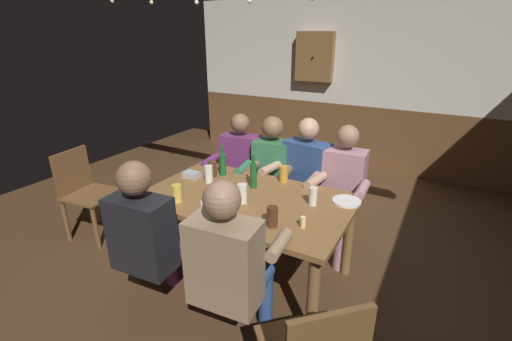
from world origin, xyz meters
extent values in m
plane|color=#4C331E|center=(0.00, 0.00, 0.00)|extent=(7.07, 7.07, 0.00)
cube|color=silver|center=(0.00, 3.01, 1.68)|extent=(5.27, 0.12, 1.49)
cube|color=brown|center=(0.00, 3.01, 0.47)|extent=(5.27, 0.12, 0.93)
cube|color=brown|center=(0.00, -0.09, 0.70)|extent=(1.62, 0.98, 0.04)
cylinder|color=brown|center=(-0.73, -0.50, 0.34)|extent=(0.08, 0.08, 0.68)
cylinder|color=brown|center=(0.73, -0.50, 0.34)|extent=(0.08, 0.08, 0.68)
cylinder|color=brown|center=(-0.73, 0.32, 0.34)|extent=(0.08, 0.08, 0.68)
cylinder|color=brown|center=(0.73, 0.32, 0.34)|extent=(0.08, 0.08, 0.68)
cube|color=#6B2D66|center=(-0.55, 0.70, 0.71)|extent=(0.44, 0.27, 0.50)
sphere|color=brown|center=(-0.55, 0.70, 1.08)|extent=(0.19, 0.19, 0.19)
cylinder|color=silver|center=(-0.41, 0.59, 0.48)|extent=(0.19, 0.39, 0.13)
cylinder|color=silver|center=(-0.64, 0.55, 0.48)|extent=(0.19, 0.39, 0.13)
cylinder|color=silver|center=(-0.38, 0.40, 0.21)|extent=(0.10, 0.10, 0.42)
cylinder|color=silver|center=(-0.60, 0.36, 0.21)|extent=(0.10, 0.10, 0.42)
cylinder|color=brown|center=(-0.27, 0.50, 0.73)|extent=(0.13, 0.29, 0.08)
cylinder|color=#6B2D66|center=(-0.74, 0.42, 0.73)|extent=(0.13, 0.29, 0.08)
cube|color=#33724C|center=(-0.18, 0.70, 0.71)|extent=(0.39, 0.29, 0.49)
sphere|color=brown|center=(-0.18, 0.70, 1.09)|extent=(0.21, 0.21, 0.21)
cylinder|color=#B78493|center=(-0.06, 0.57, 0.48)|extent=(0.20, 0.42, 0.13)
cylinder|color=#B78493|center=(-0.25, 0.54, 0.48)|extent=(0.20, 0.42, 0.13)
cylinder|color=#B78493|center=(-0.03, 0.37, 0.21)|extent=(0.10, 0.10, 0.42)
cylinder|color=#B78493|center=(-0.22, 0.34, 0.21)|extent=(0.10, 0.10, 0.42)
cylinder|color=brown|center=(0.07, 0.49, 0.73)|extent=(0.13, 0.29, 0.08)
cylinder|color=#33724C|center=(-0.34, 0.42, 0.73)|extent=(0.13, 0.29, 0.08)
cube|color=#2D4C84|center=(0.18, 0.70, 0.73)|extent=(0.44, 0.27, 0.53)
sphere|color=tan|center=(0.18, 0.70, 1.12)|extent=(0.20, 0.20, 0.20)
cylinder|color=#997F60|center=(0.27, 0.54, 0.48)|extent=(0.19, 0.42, 0.13)
cylinder|color=#997F60|center=(0.05, 0.57, 0.48)|extent=(0.19, 0.42, 0.13)
cylinder|color=#997F60|center=(0.24, 0.34, 0.21)|extent=(0.10, 0.10, 0.42)
cylinder|color=#997F60|center=(0.01, 0.37, 0.21)|extent=(0.10, 0.10, 0.42)
cylinder|color=tan|center=(0.38, 0.42, 0.75)|extent=(0.12, 0.29, 0.08)
cylinder|color=tan|center=(-0.09, 0.50, 0.75)|extent=(0.12, 0.29, 0.08)
cube|color=#B78493|center=(0.55, 0.70, 0.72)|extent=(0.37, 0.24, 0.51)
sphere|color=#9E755B|center=(0.55, 0.70, 1.10)|extent=(0.20, 0.20, 0.20)
cylinder|color=#B78493|center=(0.65, 0.56, 0.48)|extent=(0.15, 0.42, 0.13)
cylinder|color=#B78493|center=(0.45, 0.55, 0.48)|extent=(0.15, 0.42, 0.13)
cylinder|color=#B78493|center=(0.66, 0.35, 0.21)|extent=(0.10, 0.10, 0.42)
cylinder|color=#B78493|center=(0.46, 0.34, 0.21)|extent=(0.10, 0.10, 0.42)
cylinder|color=#B78493|center=(0.77, 0.46, 0.74)|extent=(0.09, 0.28, 0.08)
cylinder|color=#B78493|center=(0.35, 0.44, 0.74)|extent=(0.09, 0.28, 0.08)
cube|color=black|center=(-0.32, -0.88, 0.72)|extent=(0.42, 0.26, 0.51)
sphere|color=brown|center=(-0.32, -0.88, 1.11)|extent=(0.22, 0.22, 0.22)
cylinder|color=#6B2D66|center=(-0.45, -0.73, 0.48)|extent=(0.17, 0.44, 0.13)
cylinder|color=#6B2D66|center=(-0.23, -0.72, 0.48)|extent=(0.17, 0.44, 0.13)
cylinder|color=#6B2D66|center=(-0.47, -0.52, 0.21)|extent=(0.10, 0.10, 0.42)
cylinder|color=#6B2D66|center=(-0.25, -0.50, 0.21)|extent=(0.10, 0.10, 0.42)
cylinder|color=black|center=(-0.58, -0.65, 0.74)|extent=(0.10, 0.29, 0.08)
cylinder|color=black|center=(-0.11, -0.61, 0.74)|extent=(0.10, 0.29, 0.08)
cube|color=#997F60|center=(0.32, -0.88, 0.72)|extent=(0.42, 0.27, 0.53)
sphere|color=#9E755B|center=(0.32, -0.88, 1.12)|extent=(0.21, 0.21, 0.21)
cylinder|color=#2D4C84|center=(0.20, -0.75, 0.48)|extent=(0.17, 0.42, 0.13)
cylinder|color=#2D4C84|center=(0.42, -0.73, 0.48)|extent=(0.17, 0.42, 0.13)
cylinder|color=#2D4C84|center=(0.18, -0.54, 0.21)|extent=(0.10, 0.10, 0.42)
cylinder|color=#2D4C84|center=(0.40, -0.52, 0.21)|extent=(0.10, 0.10, 0.42)
cylinder|color=#997F60|center=(0.07, -0.65, 0.75)|extent=(0.11, 0.29, 0.08)
cylinder|color=#997F60|center=(0.53, -0.60, 0.75)|extent=(0.11, 0.29, 0.08)
cube|color=brown|center=(-1.65, -0.32, 0.45)|extent=(0.50, 0.50, 0.02)
cube|color=brown|center=(-1.85, -0.34, 0.67)|extent=(0.08, 0.40, 0.42)
cylinder|color=brown|center=(-1.49, -0.10, 0.22)|extent=(0.04, 0.04, 0.44)
cylinder|color=brown|center=(-1.44, -0.48, 0.22)|extent=(0.04, 0.04, 0.44)
cylinder|color=brown|center=(-1.86, -0.15, 0.22)|extent=(0.04, 0.04, 0.44)
cylinder|color=brown|center=(-1.81, -0.53, 0.22)|extent=(0.04, 0.04, 0.44)
cylinder|color=#F9E08C|center=(0.56, -0.30, 0.76)|extent=(0.04, 0.04, 0.08)
cube|color=#B2B7BC|center=(-0.64, 0.01, 0.75)|extent=(0.14, 0.10, 0.05)
cylinder|color=white|center=(0.71, 0.21, 0.73)|extent=(0.22, 0.22, 0.01)
cylinder|color=white|center=(-0.15, -0.29, 0.73)|extent=(0.24, 0.24, 0.01)
cylinder|color=#195923|center=(-0.05, 0.10, 0.83)|extent=(0.06, 0.06, 0.21)
cylinder|color=#195923|center=(-0.05, 0.10, 0.97)|extent=(0.02, 0.02, 0.08)
cylinder|color=#195923|center=(-0.43, 0.20, 0.82)|extent=(0.06, 0.06, 0.19)
cylinder|color=#195923|center=(-0.43, 0.20, 0.96)|extent=(0.02, 0.02, 0.09)
cylinder|color=#4C2D19|center=(-0.49, 0.12, 0.79)|extent=(0.08, 0.08, 0.14)
cylinder|color=#E5C64C|center=(-0.43, -0.41, 0.79)|extent=(0.07, 0.07, 0.14)
cylinder|color=#4C2D19|center=(0.37, -0.39, 0.79)|extent=(0.08, 0.08, 0.14)
cylinder|color=white|center=(0.02, -0.19, 0.80)|extent=(0.07, 0.07, 0.15)
cylinder|color=white|center=(-0.44, 0.00, 0.80)|extent=(0.07, 0.07, 0.15)
cylinder|color=gold|center=(0.12, 0.33, 0.79)|extent=(0.08, 0.08, 0.14)
cylinder|color=white|center=(0.50, 0.04, 0.79)|extent=(0.06, 0.06, 0.14)
cube|color=brown|center=(-0.60, 2.88, 1.60)|extent=(0.56, 0.12, 0.70)
sphere|color=black|center=(-0.60, 2.80, 1.60)|extent=(0.03, 0.03, 0.03)
sphere|color=#F9EAB2|center=(-1.85, 0.42, 2.22)|extent=(0.04, 0.04, 0.04)
sphere|color=#F9EAB2|center=(-1.32, 0.42, 2.19)|extent=(0.04, 0.04, 0.04)
sphere|color=#F9EAB2|center=(-0.79, 0.42, 2.17)|extent=(0.04, 0.04, 0.04)
sphere|color=#F9EAB2|center=(-0.26, 0.42, 2.16)|extent=(0.04, 0.04, 0.04)
camera|label=1|loc=(1.28, -2.21, 1.93)|focal=24.40mm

